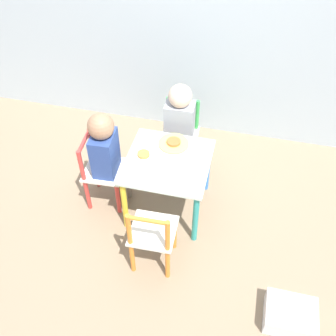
{
  "coord_description": "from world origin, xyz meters",
  "views": [
    {
      "loc": [
        0.41,
        -1.7,
        2.14
      ],
      "look_at": [
        0.0,
        0.0,
        0.38
      ],
      "focal_mm": 42.0,
      "sensor_mm": 36.0,
      "label": 1
    }
  ],
  "objects_px": {
    "plate_back": "(174,143)",
    "plate_left": "(144,155)",
    "storage_bin": "(290,315)",
    "kids_table": "(168,169)",
    "child_left": "(108,153)",
    "chair_orange": "(152,236)",
    "chair_red": "(102,172)",
    "child_back": "(179,123)",
    "chair_green": "(180,136)"
  },
  "relations": [
    {
      "from": "child_back",
      "to": "storage_bin",
      "type": "relative_size",
      "value": 2.66
    },
    {
      "from": "chair_red",
      "to": "plate_back",
      "type": "relative_size",
      "value": 2.66
    },
    {
      "from": "chair_green",
      "to": "kids_table",
      "type": "bearing_deg",
      "value": -90.0
    },
    {
      "from": "child_back",
      "to": "storage_bin",
      "type": "xyz_separation_m",
      "value": [
        0.85,
        -1.03,
        -0.38
      ]
    },
    {
      "from": "chair_orange",
      "to": "child_back",
      "type": "height_order",
      "value": "child_back"
    },
    {
      "from": "child_back",
      "to": "plate_back",
      "type": "relative_size",
      "value": 3.63
    },
    {
      "from": "chair_green",
      "to": "storage_bin",
      "type": "relative_size",
      "value": 1.95
    },
    {
      "from": "kids_table",
      "to": "chair_orange",
      "type": "bearing_deg",
      "value": -88.05
    },
    {
      "from": "child_back",
      "to": "storage_bin",
      "type": "distance_m",
      "value": 1.39
    },
    {
      "from": "child_back",
      "to": "child_left",
      "type": "height_order",
      "value": "child_left"
    },
    {
      "from": "plate_back",
      "to": "storage_bin",
      "type": "height_order",
      "value": "plate_back"
    },
    {
      "from": "child_left",
      "to": "plate_left",
      "type": "relative_size",
      "value": 4.27
    },
    {
      "from": "child_left",
      "to": "plate_back",
      "type": "distance_m",
      "value": 0.43
    },
    {
      "from": "chair_orange",
      "to": "plate_back",
      "type": "xyz_separation_m",
      "value": [
        -0.02,
        0.61,
        0.19
      ]
    },
    {
      "from": "chair_orange",
      "to": "storage_bin",
      "type": "distance_m",
      "value": 0.87
    },
    {
      "from": "kids_table",
      "to": "plate_back",
      "type": "relative_size",
      "value": 2.61
    },
    {
      "from": "chair_red",
      "to": "chair_orange",
      "type": "xyz_separation_m",
      "value": [
        0.46,
        -0.42,
        0.0
      ]
    },
    {
      "from": "chair_green",
      "to": "storage_bin",
      "type": "height_order",
      "value": "chair_green"
    },
    {
      "from": "child_back",
      "to": "storage_bin",
      "type": "bearing_deg",
      "value": -52.44
    },
    {
      "from": "kids_table",
      "to": "storage_bin",
      "type": "distance_m",
      "value": 1.1
    },
    {
      "from": "plate_left",
      "to": "storage_bin",
      "type": "xyz_separation_m",
      "value": [
        0.99,
        -0.64,
        -0.39
      ]
    },
    {
      "from": "child_back",
      "to": "plate_back",
      "type": "bearing_deg",
      "value": -88.6
    },
    {
      "from": "chair_green",
      "to": "plate_back",
      "type": "relative_size",
      "value": 2.66
    },
    {
      "from": "chair_green",
      "to": "child_back",
      "type": "distance_m",
      "value": 0.18
    },
    {
      "from": "kids_table",
      "to": "child_back",
      "type": "xyz_separation_m",
      "value": [
        -0.01,
        0.39,
        0.07
      ]
    },
    {
      "from": "chair_red",
      "to": "storage_bin",
      "type": "distance_m",
      "value": 1.44
    },
    {
      "from": "chair_orange",
      "to": "plate_left",
      "type": "relative_size",
      "value": 3.07
    },
    {
      "from": "child_left",
      "to": "storage_bin",
      "type": "distance_m",
      "value": 1.42
    },
    {
      "from": "kids_table",
      "to": "chair_green",
      "type": "distance_m",
      "value": 0.46
    },
    {
      "from": "chair_green",
      "to": "chair_orange",
      "type": "bearing_deg",
      "value": -90.05
    },
    {
      "from": "chair_orange",
      "to": "child_back",
      "type": "distance_m",
      "value": 0.85
    },
    {
      "from": "kids_table",
      "to": "chair_orange",
      "type": "relative_size",
      "value": 0.98
    },
    {
      "from": "chair_green",
      "to": "chair_orange",
      "type": "distance_m",
      "value": 0.9
    },
    {
      "from": "chair_red",
      "to": "chair_orange",
      "type": "relative_size",
      "value": 1.0
    },
    {
      "from": "plate_left",
      "to": "storage_bin",
      "type": "bearing_deg",
      "value": -32.78
    },
    {
      "from": "chair_red",
      "to": "child_back",
      "type": "relative_size",
      "value": 0.73
    },
    {
      "from": "plate_back",
      "to": "plate_left",
      "type": "distance_m",
      "value": 0.22
    },
    {
      "from": "plate_left",
      "to": "storage_bin",
      "type": "relative_size",
      "value": 0.63
    },
    {
      "from": "chair_orange",
      "to": "child_back",
      "type": "relative_size",
      "value": 0.73
    },
    {
      "from": "chair_orange",
      "to": "storage_bin",
      "type": "bearing_deg",
      "value": 164.98
    },
    {
      "from": "plate_back",
      "to": "storage_bin",
      "type": "xyz_separation_m",
      "value": [
        0.84,
        -0.8,
        -0.39
      ]
    },
    {
      "from": "chair_red",
      "to": "plate_back",
      "type": "distance_m",
      "value": 0.52
    },
    {
      "from": "kids_table",
      "to": "plate_left",
      "type": "distance_m",
      "value": 0.18
    },
    {
      "from": "kids_table",
      "to": "plate_back",
      "type": "xyz_separation_m",
      "value": [
        0.0,
        0.16,
        0.08
      ]
    },
    {
      "from": "child_back",
      "to": "chair_orange",
      "type": "bearing_deg",
      "value": -90.05
    },
    {
      "from": "chair_red",
      "to": "plate_left",
      "type": "bearing_deg",
      "value": -88.02
    },
    {
      "from": "chair_green",
      "to": "chair_red",
      "type": "distance_m",
      "value": 0.64
    },
    {
      "from": "kids_table",
      "to": "plate_left",
      "type": "xyz_separation_m",
      "value": [
        -0.16,
        0.0,
        0.08
      ]
    },
    {
      "from": "child_left",
      "to": "plate_back",
      "type": "relative_size",
      "value": 3.7
    },
    {
      "from": "child_left",
      "to": "chair_red",
      "type": "bearing_deg",
      "value": 90.0
    }
  ]
}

